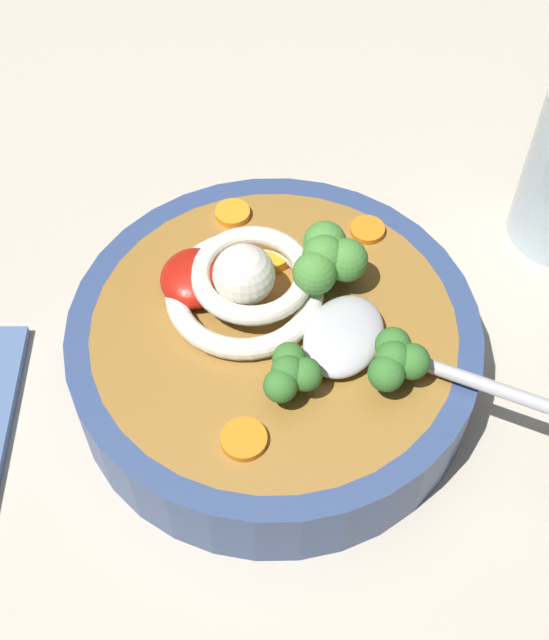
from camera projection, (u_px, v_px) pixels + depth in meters
The scene contains 12 objects.
table_slab at pixel (223, 386), 56.58cm from camera, with size 135.63×135.63×3.67cm, color #BCB29E.
soup_bowl at pixel (274, 345), 53.00cm from camera, with size 24.61×24.61×5.27cm.
noodle_pile at pixel (246, 284), 50.89cm from camera, with size 10.43×10.22×4.19cm.
soup_spoon at pixel (366, 344), 48.96cm from camera, with size 8.76×17.38×1.60cm.
chili_sauce_dollop at pixel (194, 278), 51.55cm from camera, with size 4.47×4.02×2.01cm, color #B2190F.
broccoli_floret_front at pixel (327, 259), 50.46cm from camera, with size 5.09×4.38×4.02cm.
broccoli_floret_beside_chili at pixel (291, 373), 46.56cm from camera, with size 3.70×3.18×2.92cm.
broccoli_floret_center at pixel (396, 360), 46.89cm from camera, with size 3.98×3.42×3.15cm.
carrot_slice_extra_a at pixel (244, 439), 45.98cm from camera, with size 2.52×2.52×0.46cm, color orange.
carrot_slice_beside_noodles at pixel (271, 255), 53.43cm from camera, with size 2.56×2.56×0.78cm, color orange.
carrot_slice_near_spoon at pixel (237, 213), 55.70cm from camera, with size 2.25×2.25×0.49cm, color orange.
carrot_slice_rear at pixel (367, 230), 54.90cm from camera, with size 2.22×2.22×0.43cm, color orange.
Camera 1 is at (-29.64, -5.81, 49.99)cm, focal length 48.45 mm.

